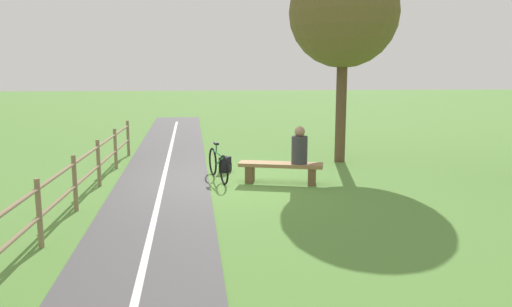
{
  "coord_description": "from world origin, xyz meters",
  "views": [
    {
      "loc": [
        0.18,
        11.39,
        2.62
      ],
      "look_at": [
        -0.52,
        2.25,
        1.01
      ],
      "focal_mm": 35.67,
      "sensor_mm": 36.0,
      "label": 1
    }
  ],
  "objects_px": {
    "person_seated": "(299,147)",
    "bicycle": "(218,165)",
    "bench": "(281,169)",
    "backpack": "(225,165)",
    "tree_near_bench": "(344,13)"
  },
  "relations": [
    {
      "from": "backpack",
      "to": "person_seated",
      "type": "bearing_deg",
      "value": 139.61
    },
    {
      "from": "bicycle",
      "to": "bench",
      "type": "bearing_deg",
      "value": 58.29
    },
    {
      "from": "person_seated",
      "to": "tree_near_bench",
      "type": "height_order",
      "value": "tree_near_bench"
    },
    {
      "from": "backpack",
      "to": "tree_near_bench",
      "type": "xyz_separation_m",
      "value": [
        -3.14,
        -1.13,
        3.75
      ]
    },
    {
      "from": "person_seated",
      "to": "backpack",
      "type": "distance_m",
      "value": 2.21
    },
    {
      "from": "person_seated",
      "to": "tree_near_bench",
      "type": "xyz_separation_m",
      "value": [
        -1.52,
        -2.51,
        3.11
      ]
    },
    {
      "from": "bicycle",
      "to": "tree_near_bench",
      "type": "xyz_separation_m",
      "value": [
        -3.31,
        -1.97,
        3.58
      ]
    },
    {
      "from": "person_seated",
      "to": "tree_near_bench",
      "type": "bearing_deg",
      "value": -107.46
    },
    {
      "from": "bench",
      "to": "backpack",
      "type": "height_order",
      "value": "bench"
    },
    {
      "from": "bench",
      "to": "person_seated",
      "type": "xyz_separation_m",
      "value": [
        -0.4,
        0.1,
        0.5
      ]
    },
    {
      "from": "person_seated",
      "to": "bench",
      "type": "bearing_deg",
      "value": 0.0
    },
    {
      "from": "bicycle",
      "to": "tree_near_bench",
      "type": "bearing_deg",
      "value": 106.55
    },
    {
      "from": "person_seated",
      "to": "bicycle",
      "type": "distance_m",
      "value": 1.92
    },
    {
      "from": "bench",
      "to": "bicycle",
      "type": "relative_size",
      "value": 1.16
    },
    {
      "from": "tree_near_bench",
      "to": "bench",
      "type": "bearing_deg",
      "value": 51.42
    }
  ]
}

